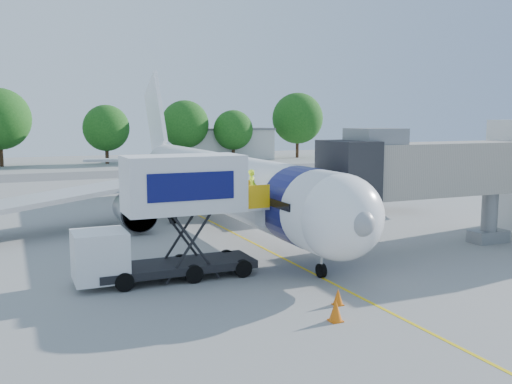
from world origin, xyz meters
name	(u,v)px	position (x,y,z in m)	size (l,w,h in m)	color
ground	(242,237)	(0.00, 0.00, 0.00)	(160.00, 160.00, 0.00)	gray
guidance_line	(242,237)	(0.00, 0.00, 0.01)	(0.15, 70.00, 0.01)	yellow
taxiway_strip	(117,174)	(0.00, 42.00, 0.00)	(120.00, 10.00, 0.01)	#59595B
aircraft	(218,181)	(0.00, 4.12, 2.95)	(34.17, 37.73, 11.35)	white
jet_bridge	(429,170)	(7.99, -7.00, 4.34)	(13.90, 3.20, 6.60)	#A39A8B
catering_hiloader	(169,218)	(-6.27, -7.00, 2.76)	(8.50, 2.44, 5.50)	black
ground_tug	(440,357)	(-2.34, -19.81, 0.78)	(3.83, 2.16, 1.48)	silver
safety_cone_a	(336,311)	(-2.33, -14.54, 0.38)	(0.49, 0.49, 0.78)	#DC610B
safety_cone_b	(338,297)	(-1.32, -13.06, 0.31)	(0.41, 0.41, 0.65)	#DC610B
outbuilding_right	(224,143)	(22.00, 62.00, 2.66)	(16.40, 7.40, 5.30)	silver
tree_d	(106,128)	(1.50, 59.19, 5.52)	(7.13, 7.13, 9.09)	#382314
tree_e	(185,124)	(14.10, 59.14, 6.03)	(7.79, 7.79, 9.94)	#382314
tree_f	(233,130)	(21.79, 57.23, 5.08)	(6.57, 6.57, 8.38)	#382314
tree_g	(298,118)	(34.97, 59.50, 6.99)	(9.03, 9.03, 11.51)	#382314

